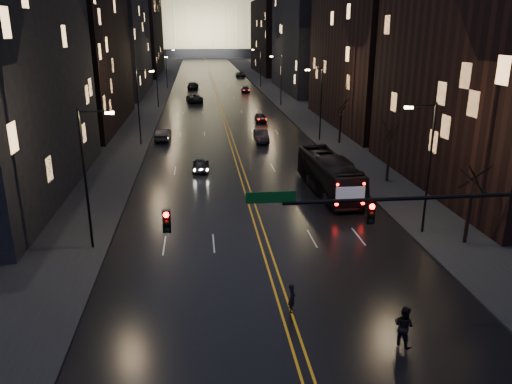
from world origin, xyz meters
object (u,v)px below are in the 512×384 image
object	(u,v)px
oncoming_car_b	(163,134)
receding_car_a	(261,136)
traffic_signal	(421,221)
pedestrian_b	(404,326)
pedestrian_a	(292,298)
oncoming_car_a	(201,164)
bus	(329,175)

from	to	relation	value
oncoming_car_b	receding_car_a	distance (m)	12.37
traffic_signal	pedestrian_b	distance (m)	4.76
pedestrian_b	pedestrian_a	bearing A→B (deg)	17.19
oncoming_car_a	pedestrian_a	xyz separation A→B (m)	(4.24, -26.44, 0.09)
traffic_signal	oncoming_car_b	bearing A→B (deg)	108.73
oncoming_car_a	receding_car_a	size ratio (longest dim) A/B	0.86
oncoming_car_a	oncoming_car_b	xyz separation A→B (m)	(-4.55, 14.82, 0.10)
traffic_signal	receding_car_a	world-z (taller)	traffic_signal
pedestrian_a	pedestrian_b	world-z (taller)	pedestrian_b
bus	oncoming_car_b	bearing A→B (deg)	120.89
bus	oncoming_car_a	world-z (taller)	bus
pedestrian_a	pedestrian_b	distance (m)	5.47
traffic_signal	oncoming_car_b	xyz separation A→B (m)	(-14.41, 42.50, -4.33)
bus	traffic_signal	bearing A→B (deg)	-96.00
traffic_signal	pedestrian_b	bearing A→B (deg)	-121.41
oncoming_car_a	pedestrian_a	size ratio (longest dim) A/B	2.59
oncoming_car_b	bus	bearing A→B (deg)	127.15
pedestrian_a	receding_car_a	bearing A→B (deg)	8.02
oncoming_car_b	pedestrian_a	bearing A→B (deg)	105.22
bus	pedestrian_a	bearing A→B (deg)	-112.92
traffic_signal	pedestrian_a	distance (m)	7.21
traffic_signal	oncoming_car_b	distance (m)	45.08
bus	oncoming_car_a	bearing A→B (deg)	140.31
bus	pedestrian_a	distance (m)	19.53
oncoming_car_a	pedestrian_b	world-z (taller)	pedestrian_b
receding_car_a	traffic_signal	bearing A→B (deg)	-85.84
bus	pedestrian_a	world-z (taller)	bus
traffic_signal	receding_car_a	bearing A→B (deg)	93.24
pedestrian_a	pedestrian_b	size ratio (longest dim) A/B	0.79
bus	oncoming_car_b	size ratio (longest dim) A/B	2.45
receding_car_a	pedestrian_b	size ratio (longest dim) A/B	2.40
oncoming_car_a	receding_car_a	distance (m)	14.58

